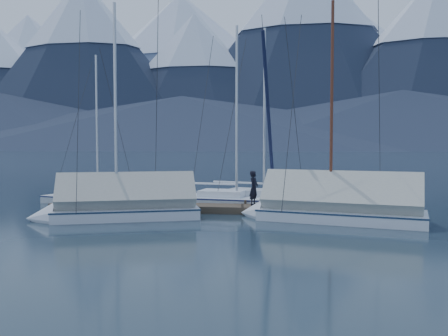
{
  "coord_description": "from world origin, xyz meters",
  "views": [
    {
      "loc": [
        3.51,
        -21.21,
        3.43
      ],
      "look_at": [
        0.0,
        2.0,
        2.2
      ],
      "focal_mm": 38.0,
      "sensor_mm": 36.0,
      "label": 1
    }
  ],
  "objects": [
    {
      "name": "ground",
      "position": [
        0.0,
        0.0,
        0.0
      ],
      "size": [
        1000.0,
        1000.0,
        0.0
      ],
      "primitive_type": "plane",
      "color": "black",
      "rests_on": "ground"
    },
    {
      "name": "person",
      "position": [
        1.47,
        2.24,
        1.2
      ],
      "size": [
        0.58,
        0.72,
        1.72
      ],
      "primitive_type": "imported",
      "rotation": [
        0.0,
        0.0,
        1.26
      ],
      "color": "black",
      "rests_on": "dock"
    },
    {
      "name": "sailboat_covered_far",
      "position": [
        -4.63,
        -0.9,
        0.52
      ],
      "size": [
        7.9,
        4.71,
        10.63
      ],
      "color": "silver",
      "rests_on": "ground"
    },
    {
      "name": "dock",
      "position": [
        0.0,
        2.0,
        0.11
      ],
      "size": [
        18.0,
        1.5,
        0.54
      ],
      "color": "#382D23",
      "rests_on": "ground"
    },
    {
      "name": "sailboat_open_right",
      "position": [
        2.34,
        4.72,
        0.19
      ],
      "size": [
        8.36,
        4.61,
        10.65
      ],
      "color": "silver",
      "rests_on": "ground"
    },
    {
      "name": "mooring_posts",
      "position": [
        -0.5,
        2.0,
        0.35
      ],
      "size": [
        15.12,
        1.52,
        0.35
      ],
      "color": "#382D23",
      "rests_on": "ground"
    },
    {
      "name": "sailboat_open_left",
      "position": [
        -6.99,
        3.74,
        0.16
      ],
      "size": [
        7.18,
        3.81,
        9.14
      ],
      "color": "#B8BDC5",
      "rests_on": "ground"
    },
    {
      "name": "mountain_range",
      "position": [
        4.12,
        370.45,
        58.65
      ],
      "size": [
        877.0,
        584.0,
        150.5
      ],
      "color": "#475675",
      "rests_on": "ground"
    },
    {
      "name": "sailboat_covered_near",
      "position": [
        4.89,
        0.13,
        0.53
      ],
      "size": [
        8.57,
        4.27,
        10.68
      ],
      "color": "white",
      "rests_on": "ground"
    },
    {
      "name": "sailboat_open_mid",
      "position": [
        0.92,
        4.1,
        0.19
      ],
      "size": [
        8.31,
        3.66,
        10.67
      ],
      "color": "white",
      "rests_on": "ground"
    }
  ]
}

